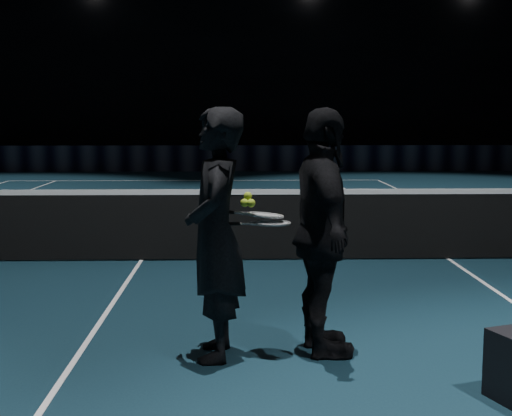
% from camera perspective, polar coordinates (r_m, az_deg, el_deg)
% --- Properties ---
extents(floor, '(36.00, 36.00, 0.00)m').
position_cam_1_polar(floor, '(9.60, -9.17, -4.18)').
color(floor, black).
rests_on(floor, ground).
extents(wall_back, '(30.00, 0.00, 30.00)m').
position_cam_1_polar(wall_back, '(27.53, -4.28, 13.79)').
color(wall_back, black).
rests_on(wall_back, ground).
extents(court_lines, '(10.98, 23.78, 0.01)m').
position_cam_1_polar(court_lines, '(9.60, -9.17, -4.16)').
color(court_lines, white).
rests_on(court_lines, floor).
extents(net_mesh, '(12.80, 0.02, 0.86)m').
position_cam_1_polar(net_mesh, '(9.52, -9.22, -1.53)').
color(net_mesh, black).
rests_on(net_mesh, floor).
extents(net_tape, '(12.80, 0.03, 0.07)m').
position_cam_1_polar(net_tape, '(9.46, -9.28, 1.26)').
color(net_tape, white).
rests_on(net_tape, net_mesh).
extents(sponsor_backdrop, '(22.00, 0.15, 0.90)m').
position_cam_1_polar(sponsor_backdrop, '(24.90, -4.45, 3.98)').
color(sponsor_backdrop, black).
rests_on(sponsor_backdrop, floor).
extents(player_a, '(0.48, 0.72, 1.98)m').
position_cam_1_polar(player_a, '(5.57, -3.26, -2.13)').
color(player_a, black).
rests_on(player_a, floor).
extents(player_b, '(0.59, 1.20, 1.98)m').
position_cam_1_polar(player_b, '(5.66, 5.37, -1.99)').
color(player_b, black).
rests_on(player_b, floor).
extents(racket_lower, '(0.69, 0.27, 0.03)m').
position_cam_1_polar(racket_lower, '(5.59, 1.34, -1.22)').
color(racket_lower, black).
rests_on(racket_lower, player_a).
extents(racket_upper, '(0.70, 0.31, 0.10)m').
position_cam_1_polar(racket_upper, '(5.61, 0.79, -0.58)').
color(racket_upper, black).
rests_on(racket_upper, player_b).
extents(tennis_balls, '(0.12, 0.10, 0.12)m').
position_cam_1_polar(tennis_balls, '(5.55, -0.65, 0.58)').
color(tennis_balls, '#C7E12F').
rests_on(tennis_balls, racket_upper).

